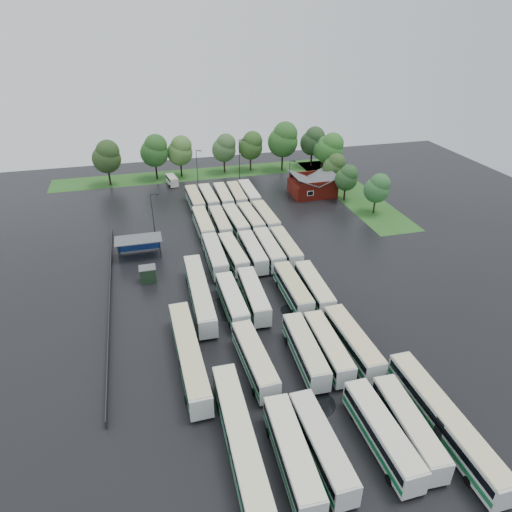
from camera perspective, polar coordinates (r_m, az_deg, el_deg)
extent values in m
plane|color=black|center=(68.79, 0.93, -6.70)|extent=(160.00, 160.00, 0.00)
cube|color=maroon|center=(111.14, 7.03, 8.46)|extent=(10.00, 8.00, 3.40)
cube|color=#4C4F51|center=(109.40, 5.87, 9.64)|extent=(5.07, 8.60, 2.19)
cube|color=#4C4F51|center=(111.19, 8.33, 9.81)|extent=(5.07, 8.60, 2.19)
cube|color=maroon|center=(106.92, 7.87, 8.83)|extent=(9.00, 0.20, 1.20)
cube|color=silver|center=(106.81, 6.81, 7.79)|extent=(1.60, 0.12, 1.20)
cylinder|color=#2D2D30|center=(83.37, -16.79, 0.16)|extent=(0.16, 0.16, 3.40)
cylinder|color=#2D2D30|center=(83.20, -11.88, 0.77)|extent=(0.16, 0.16, 3.40)
cylinder|color=#2D2D30|center=(86.21, -16.79, 1.15)|extent=(0.16, 0.16, 3.40)
cylinder|color=#2D2D30|center=(86.05, -12.03, 1.74)|extent=(0.16, 0.16, 3.40)
cube|color=#4C4F51|center=(83.83, -14.52, 2.05)|extent=(8.20, 4.20, 0.15)
cube|color=navy|center=(86.37, -14.41, 1.47)|extent=(7.60, 0.08, 2.60)
cube|color=black|center=(76.92, -13.36, -2.27)|extent=(2.50, 2.00, 2.50)
cube|color=#4C4F51|center=(76.27, -13.47, -1.42)|extent=(2.70, 2.20, 0.12)
cube|color=#26591C|center=(126.40, -6.19, 10.22)|extent=(80.00, 10.00, 0.01)
cube|color=#26591C|center=(115.63, 11.65, 8.00)|extent=(10.00, 50.00, 0.01)
cube|color=#2D2D30|center=(73.65, -17.77, -5.06)|extent=(0.10, 50.00, 1.20)
cube|color=silver|center=(48.20, 4.53, -23.42)|extent=(3.02, 12.73, 2.90)
cube|color=black|center=(47.74, 4.56, -22.99)|extent=(3.07, 12.23, 0.93)
cube|color=#186B3C|center=(48.71, 4.50, -23.88)|extent=(3.06, 12.48, 0.64)
cube|color=#F1E7C1|center=(47.02, 4.61, -22.30)|extent=(2.90, 12.35, 0.13)
cylinder|color=black|center=(47.21, 6.24, -28.21)|extent=(2.69, 1.01, 1.01)
cylinder|color=black|center=(51.72, 2.93, -21.00)|extent=(2.69, 1.01, 1.01)
cube|color=silver|center=(49.22, 8.16, -22.34)|extent=(2.82, 12.20, 2.78)
cube|color=black|center=(48.79, 8.21, -21.93)|extent=(2.87, 11.72, 0.89)
cube|color=#015D26|center=(49.70, 8.10, -22.78)|extent=(2.86, 11.96, 0.61)
cube|color=beige|center=(48.11, 8.28, -21.26)|extent=(2.71, 11.84, 0.12)
cylinder|color=black|center=(48.27, 9.95, -26.77)|extent=(2.58, 0.97, 0.97)
cylinder|color=black|center=(52.56, 6.37, -20.16)|extent=(2.58, 0.97, 0.97)
cube|color=silver|center=(51.26, 15.43, -20.55)|extent=(2.84, 12.53, 2.86)
cube|color=black|center=(50.83, 15.52, -20.13)|extent=(2.89, 12.03, 0.92)
cube|color=#0D6D37|center=(51.73, 15.34, -21.01)|extent=(2.88, 12.28, 0.63)
cube|color=beige|center=(50.17, 15.66, -19.44)|extent=(2.73, 12.15, 0.12)
cylinder|color=black|center=(50.34, 17.56, -24.79)|extent=(2.65, 1.00, 1.00)
cylinder|color=black|center=(54.54, 13.15, -18.59)|extent=(2.65, 1.00, 1.00)
cube|color=silver|center=(52.71, 18.49, -19.50)|extent=(3.01, 12.13, 2.76)
cube|color=black|center=(52.31, 18.58, -19.10)|extent=(3.05, 11.66, 0.88)
cube|color=#156030|center=(53.15, 18.38, -19.94)|extent=(3.05, 11.90, 0.61)
cube|color=beige|center=(51.68, 18.74, -18.44)|extent=(2.90, 11.77, 0.12)
cylinder|color=black|center=(51.83, 20.60, -23.42)|extent=(2.56, 0.96, 0.96)
cylinder|color=black|center=(55.80, 16.14, -17.75)|extent=(2.56, 0.96, 0.96)
cube|color=silver|center=(57.40, -0.18, -12.77)|extent=(3.13, 12.37, 2.81)
cube|color=black|center=(57.03, -0.18, -12.34)|extent=(3.17, 11.88, 0.90)
cube|color=#11602F|center=(57.81, -0.18, -13.22)|extent=(3.17, 12.13, 0.62)
cube|color=beige|center=(56.45, -0.18, -11.66)|extent=(3.01, 12.00, 0.12)
cylinder|color=black|center=(55.62, 0.89, -16.44)|extent=(2.61, 0.98, 0.98)
cylinder|color=black|center=(61.20, -1.12, -11.39)|extent=(2.61, 0.98, 0.98)
cube|color=silver|center=(58.98, 6.17, -11.63)|extent=(3.02, 12.31, 2.80)
cube|color=black|center=(58.62, 6.20, -11.21)|extent=(3.06, 11.82, 0.90)
cube|color=#135F30|center=(59.38, 6.14, -12.08)|extent=(3.06, 12.07, 0.62)
cube|color=beige|center=(58.06, 6.25, -10.54)|extent=(2.90, 11.94, 0.12)
cylinder|color=black|center=(57.25, 7.49, -15.13)|extent=(2.60, 0.98, 0.98)
cylinder|color=black|center=(62.67, 4.85, -10.38)|extent=(2.60, 0.98, 0.98)
cube|color=silver|center=(59.91, 8.96, -11.15)|extent=(2.77, 12.06, 2.75)
cube|color=black|center=(59.57, 9.00, -10.74)|extent=(2.82, 11.59, 0.88)
cube|color=#186834|center=(60.30, 8.92, -11.59)|extent=(2.81, 11.83, 0.61)
cube|color=beige|center=(59.02, 9.07, -10.08)|extent=(2.66, 11.70, 0.12)
cylinder|color=black|center=(58.24, 10.35, -14.50)|extent=(2.55, 0.96, 0.96)
cylinder|color=black|center=(63.48, 7.52, -9.97)|extent=(2.55, 0.96, 0.96)
cube|color=silver|center=(61.12, 11.96, -10.43)|extent=(2.93, 12.70, 2.90)
cube|color=black|center=(60.76, 12.01, -10.00)|extent=(2.98, 12.20, 0.93)
cube|color=#19693E|center=(61.52, 11.90, -10.89)|extent=(2.98, 12.45, 0.64)
cube|color=beige|center=(60.20, 12.10, -9.32)|extent=(2.82, 12.32, 0.13)
cylinder|color=black|center=(59.40, 13.52, -13.85)|extent=(2.69, 1.01, 1.01)
cylinder|color=black|center=(64.81, 10.29, -9.28)|extent=(2.69, 1.01, 1.01)
cube|color=silver|center=(67.55, -3.02, -5.59)|extent=(2.67, 12.10, 2.76)
cube|color=black|center=(67.24, -3.03, -5.20)|extent=(2.73, 11.62, 0.88)
cube|color=#0E6A38|center=(67.89, -3.00, -6.02)|extent=(2.72, 11.86, 0.61)
cube|color=white|center=(66.75, -3.05, -4.58)|extent=(2.57, 11.73, 0.12)
cylinder|color=black|center=(65.29, -2.27, -8.45)|extent=(2.56, 0.97, 0.97)
cylinder|color=black|center=(71.47, -3.64, -4.81)|extent=(2.56, 0.97, 0.97)
cube|color=silver|center=(68.55, -0.31, -4.94)|extent=(2.96, 12.40, 2.82)
cube|color=black|center=(68.24, -0.31, -4.54)|extent=(3.00, 11.91, 0.90)
cube|color=#0D6C34|center=(68.90, -0.31, -5.37)|extent=(3.00, 12.16, 0.62)
cube|color=silver|center=(67.75, -0.31, -3.91)|extent=(2.84, 12.03, 0.12)
cylinder|color=black|center=(66.25, 0.55, -7.79)|extent=(2.62, 0.99, 0.99)
cylinder|color=black|center=(72.52, -1.09, -4.19)|extent=(2.62, 0.99, 0.99)
cube|color=silver|center=(70.24, 4.60, -4.13)|extent=(2.61, 12.33, 2.82)
cube|color=black|center=(69.94, 4.62, -3.74)|extent=(2.67, 11.84, 0.90)
cube|color=#08632E|center=(70.58, 4.58, -4.55)|extent=(2.66, 12.09, 0.62)
cube|color=beige|center=(69.46, 4.65, -3.11)|extent=(2.51, 11.96, 0.12)
cylinder|color=black|center=(67.99, 5.63, -6.87)|extent=(2.62, 0.99, 0.99)
cylinder|color=black|center=(74.13, 3.58, -3.44)|extent=(2.62, 0.99, 0.99)
cube|color=silver|center=(70.90, 7.26, -3.95)|extent=(2.91, 12.27, 2.80)
cube|color=black|center=(70.61, 7.29, -3.57)|extent=(2.96, 11.79, 0.89)
cube|color=#116438|center=(71.24, 7.23, -4.37)|extent=(2.95, 12.03, 0.62)
cube|color=beige|center=(70.14, 7.33, -2.96)|extent=(2.80, 11.90, 0.12)
cylinder|color=black|center=(68.72, 8.36, -6.63)|extent=(2.59, 0.98, 0.98)
cylinder|color=black|center=(74.70, 6.12, -3.30)|extent=(2.59, 0.98, 0.98)
cube|color=silver|center=(79.34, -5.15, 0.03)|extent=(2.70, 12.57, 2.88)
cube|color=black|center=(79.07, -5.17, 0.40)|extent=(2.76, 12.07, 0.92)
cube|color=#105B2D|center=(79.65, -5.13, -0.37)|extent=(2.76, 12.32, 0.63)
cube|color=beige|center=(78.64, -5.20, 0.98)|extent=(2.60, 12.20, 0.13)
cylinder|color=black|center=(76.62, -4.57, -2.31)|extent=(2.67, 1.00, 1.00)
cylinder|color=black|center=(83.52, -5.60, 0.45)|extent=(2.67, 1.00, 1.00)
cube|color=silver|center=(79.88, -2.85, 0.26)|extent=(3.11, 12.14, 2.76)
cube|color=black|center=(79.61, -2.86, 0.61)|extent=(3.15, 11.67, 0.88)
cube|color=#156636|center=(80.17, -2.84, -0.12)|extent=(3.15, 11.91, 0.61)
cube|color=#F6EEBA|center=(79.20, -2.87, 1.17)|extent=(2.99, 11.78, 0.12)
cylinder|color=black|center=(77.28, -2.22, -1.96)|extent=(2.56, 0.96, 0.96)
cylinder|color=black|center=(83.85, -3.38, 0.65)|extent=(2.56, 0.96, 0.96)
cube|color=silver|center=(80.44, -0.41, 0.52)|extent=(2.56, 12.08, 2.77)
cube|color=black|center=(80.18, -0.42, 0.87)|extent=(2.61, 11.60, 0.89)
cube|color=#175F31|center=(80.73, -0.41, 0.14)|extent=(2.61, 11.84, 0.61)
cube|color=silver|center=(79.77, -0.42, 1.43)|extent=(2.45, 11.72, 0.12)
cylinder|color=black|center=(77.86, 0.29, -1.68)|extent=(2.56, 0.97, 0.97)
cylinder|color=black|center=(84.40, -1.06, 0.90)|extent=(2.56, 0.97, 0.97)
cube|color=silver|center=(81.24, 1.61, 0.86)|extent=(2.66, 12.48, 2.86)
cube|color=black|center=(80.97, 1.62, 1.22)|extent=(2.72, 11.98, 0.91)
cube|color=#09602B|center=(81.54, 1.61, 0.47)|extent=(2.71, 12.23, 0.63)
cube|color=beige|center=(80.56, 1.63, 1.79)|extent=(2.56, 12.11, 0.12)
cylinder|color=black|center=(78.60, 2.41, -1.38)|extent=(2.65, 1.00, 1.00)
cylinder|color=black|center=(85.30, 0.86, 1.23)|extent=(2.65, 1.00, 1.00)
cube|color=silver|center=(82.10, 3.74, 1.09)|extent=(2.55, 12.14, 2.78)
cube|color=black|center=(81.84, 3.75, 1.43)|extent=(2.61, 11.66, 0.89)
cube|color=#1B6E41|center=(82.38, 3.72, 0.71)|extent=(2.60, 11.90, 0.61)
cube|color=beige|center=(81.44, 3.77, 1.98)|extent=(2.45, 11.78, 0.12)
cylinder|color=black|center=(79.55, 4.57, -1.06)|extent=(2.58, 0.97, 0.97)
cylinder|color=black|center=(86.01, 2.91, 1.43)|extent=(2.58, 0.97, 0.97)
cube|color=silver|center=(91.21, -6.60, 3.95)|extent=(2.72, 12.48, 2.85)
cube|color=black|center=(90.97, -6.62, 4.27)|extent=(2.78, 11.98, 0.91)
cube|color=#165A30|center=(91.47, -6.58, 3.59)|extent=(2.77, 12.23, 0.63)
cube|color=beige|center=(90.60, -6.66, 4.79)|extent=(2.61, 12.10, 0.12)
cylinder|color=black|center=(88.26, -6.15, 2.06)|extent=(2.65, 1.00, 1.00)
cylinder|color=black|center=(95.39, -6.93, 4.14)|extent=(2.65, 1.00, 1.00)
cube|color=silver|center=(91.62, -4.49, 4.12)|extent=(2.57, 11.99, 2.74)
cube|color=black|center=(91.39, -4.50, 4.44)|extent=(2.62, 11.51, 0.88)
cube|color=#116334|center=(91.87, -4.47, 3.78)|extent=(2.61, 11.75, 0.60)
cube|color=beige|center=(91.04, -4.52, 4.94)|extent=(2.46, 11.63, 0.12)
cylinder|color=black|center=(88.80, -3.99, 2.32)|extent=(2.54, 0.96, 0.96)
cylinder|color=black|center=(95.63, -4.89, 4.30)|extent=(2.54, 0.96, 0.96)
cube|color=silver|center=(92.02, -2.55, 4.34)|extent=(3.07, 12.46, 2.83)
cube|color=black|center=(91.79, -2.55, 4.66)|extent=(3.12, 11.96, 0.91)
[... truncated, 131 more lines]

